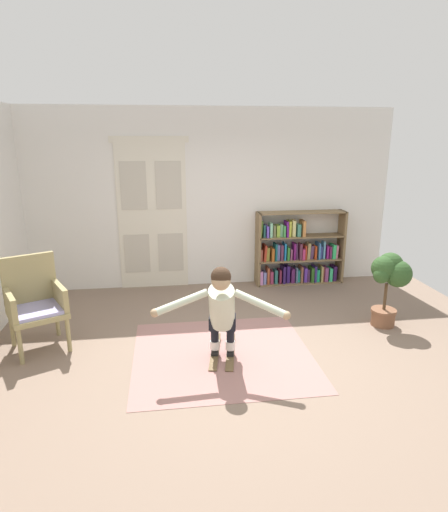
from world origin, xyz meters
TOP-DOWN VIEW (x-y plane):
  - ground_plane at (0.00, 0.00)m, footprint 7.20×7.20m
  - back_wall at (0.00, 2.60)m, footprint 6.00×0.10m
  - double_door at (-0.98, 2.54)m, footprint 1.22×0.05m
  - rug at (-0.17, 0.04)m, footprint 2.05×1.92m
  - bookshelf at (1.42, 2.39)m, footprint 1.50×0.30m
  - wicker_chair at (-2.33, 0.56)m, footprint 0.80×0.80m
  - potted_plant at (2.10, 0.57)m, footprint 0.51×0.44m
  - skis_pair at (-0.17, 0.07)m, footprint 0.41×0.83m
  - person_skier at (-0.20, -0.14)m, footprint 1.41×0.78m

SIDE VIEW (x-z plane):
  - ground_plane at x=0.00m, z-range 0.00..0.00m
  - rug at x=-0.17m, z-range 0.00..0.01m
  - skis_pair at x=-0.17m, z-range -0.01..0.06m
  - bookshelf at x=1.42m, z-range -0.10..1.14m
  - wicker_chair at x=-2.33m, z-range 0.03..1.13m
  - potted_plant at x=2.10m, z-range 0.18..1.16m
  - person_skier at x=-0.20m, z-range 0.14..1.23m
  - double_door at x=-0.98m, z-range 0.01..2.46m
  - back_wall at x=0.00m, z-range 0.00..2.90m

